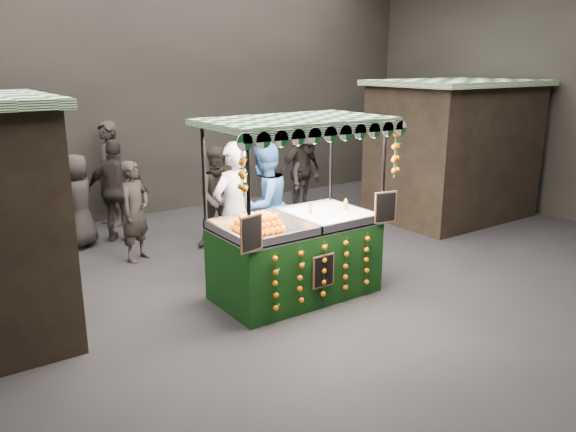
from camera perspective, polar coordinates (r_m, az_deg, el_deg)
ground at (r=7.57m, az=3.01°, el=-7.39°), size 12.00×12.00×0.00m
market_hall at (r=7.00m, az=3.42°, el=19.08°), size 12.10×10.10×5.05m
neighbour_stall_right at (r=11.28m, az=16.34°, el=6.50°), size 3.00×2.20×2.60m
juice_stall at (r=7.13m, az=0.94°, el=-2.76°), size 2.35×1.38×2.27m
vendor_grey at (r=7.65m, az=-5.46°, el=0.40°), size 0.79×0.61×1.92m
vendor_blue at (r=8.15m, az=-2.44°, el=1.04°), size 1.05×0.93×1.82m
shopper_0 at (r=8.73m, az=-15.19°, el=0.46°), size 0.66×0.60×1.52m
shopper_1 at (r=9.10m, az=-6.85°, el=1.86°), size 0.97×0.87×1.64m
shopper_2 at (r=9.76m, az=-16.89°, el=2.44°), size 1.07×0.88×1.71m
shopper_3 at (r=11.24m, az=1.84°, el=4.49°), size 1.20×1.02×1.62m
shopper_4 at (r=9.66m, az=-20.48°, el=1.42°), size 0.87×0.86×1.52m
shopper_5 at (r=12.09m, az=12.80°, el=4.65°), size 1.35×1.27×1.52m
shopper_6 at (r=10.74m, az=-17.64°, el=4.06°), size 0.54×0.75×1.91m
shopper_7 at (r=11.18m, az=1.28°, el=4.62°), size 1.03×0.53×1.69m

